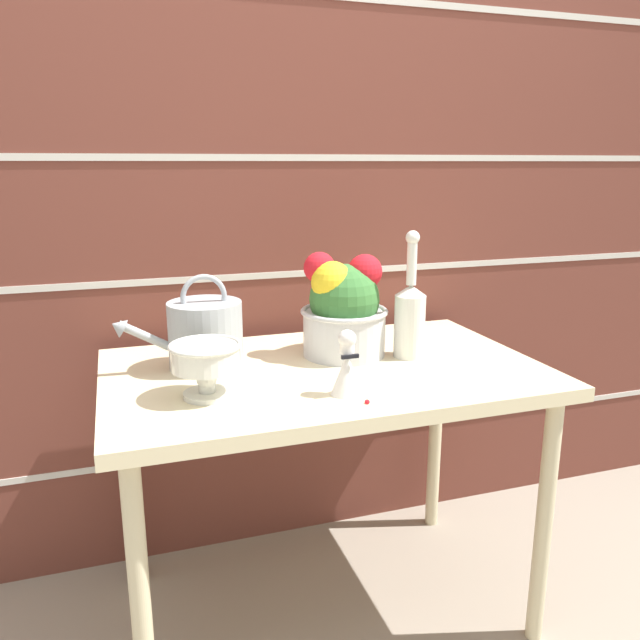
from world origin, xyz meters
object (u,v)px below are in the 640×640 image
watering_can (204,334)px  flower_planter (343,308)px  crystal_pedestal_bowl (206,360)px  glass_decanter (410,315)px  figurine_vase (347,368)px

watering_can → flower_planter: 0.39m
crystal_pedestal_bowl → flower_planter: (0.41, 0.21, 0.05)m
flower_planter → crystal_pedestal_bowl: bearing=-153.2°
crystal_pedestal_bowl → glass_decanter: 0.60m
flower_planter → glass_decanter: 0.18m
glass_decanter → figurine_vase: bearing=-140.6°
crystal_pedestal_bowl → flower_planter: 0.46m
watering_can → figurine_vase: watering_can is taller
watering_can → flower_planter: bearing=-1.1°
watering_can → crystal_pedestal_bowl: watering_can is taller
flower_planter → glass_decanter: (0.17, -0.07, -0.02)m
watering_can → figurine_vase: size_ratio=2.16×
crystal_pedestal_bowl → figurine_vase: bearing=-15.4°
figurine_vase → watering_can: bearing=133.4°
crystal_pedestal_bowl → flower_planter: size_ratio=0.58×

